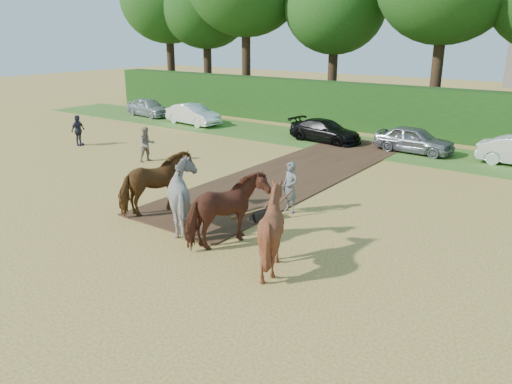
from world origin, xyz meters
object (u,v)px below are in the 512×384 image
at_px(spectator_far, 78,130).
at_px(parked_cars, 297,126).
at_px(plough_team, 209,203).
at_px(spectator_near, 147,144).

relative_size(spectator_far, parked_cars, 0.06).
height_order(spectator_far, parked_cars, spectator_far).
bearing_deg(plough_team, parked_cars, 111.69).
xyz_separation_m(spectator_far, plough_team, (14.76, -5.65, 0.23)).
bearing_deg(parked_cars, spectator_far, -133.50).
xyz_separation_m(spectator_near, spectator_far, (-5.92, 0.22, 0.00)).
bearing_deg(plough_team, spectator_far, 159.04).
bearing_deg(spectator_near, plough_team, -100.41).
bearing_deg(parked_cars, plough_team, -68.31).
height_order(spectator_near, spectator_far, spectator_far).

